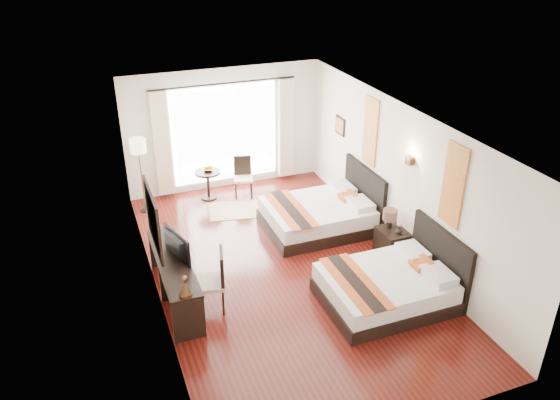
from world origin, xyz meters
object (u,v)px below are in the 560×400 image
object	(u,v)px
window_chair	(243,184)
floor_lamp	(138,151)
bed_near	(390,286)
side_table	(208,185)
fruit_bowl	(208,170)
console_desk	(175,279)
desk_chair	(211,291)
vase	(399,233)
television	(172,246)
table_lamp	(390,216)
nightstand	(392,244)
bed_far	(321,214)

from	to	relation	value
window_chair	floor_lamp	bearing A→B (deg)	-76.48
bed_near	side_table	world-z (taller)	bed_near
floor_lamp	fruit_bowl	distance (m)	1.62
bed_near	console_desk	bearing A→B (deg)	158.02
desk_chair	side_table	distance (m)	3.98
vase	window_chair	distance (m)	4.03
vase	television	size ratio (longest dim) A/B	0.18
bed_near	fruit_bowl	size ratio (longest dim) A/B	8.95
table_lamp	side_table	xyz separation A→B (m)	(-2.57, 3.44, -0.46)
television	floor_lamp	distance (m)	3.32
bed_near	nightstand	bearing A→B (deg)	57.38
bed_near	television	size ratio (longest dim) A/B	2.55
nightstand	television	world-z (taller)	television
vase	television	distance (m)	4.05
bed_far	console_desk	distance (m)	3.48
bed_far	side_table	distance (m)	2.80
floor_lamp	table_lamp	bearing A→B (deg)	-39.95
console_desk	desk_chair	world-z (taller)	desk_chair
bed_far	desk_chair	world-z (taller)	bed_far
bed_far	side_table	size ratio (longest dim) A/B	3.20
bed_near	table_lamp	bearing A→B (deg)	60.76
table_lamp	television	bearing A→B (deg)	179.20
table_lamp	desk_chair	bearing A→B (deg)	-173.00
table_lamp	console_desk	bearing A→B (deg)	179.59
console_desk	television	world-z (taller)	television
bed_near	floor_lamp	world-z (taller)	floor_lamp
bed_far	vase	bearing A→B (deg)	-62.86
vase	desk_chair	distance (m)	3.56
bed_far	television	distance (m)	3.52
window_chair	console_desk	bearing A→B (deg)	-19.31
nightstand	floor_lamp	world-z (taller)	floor_lamp
bed_far	table_lamp	bearing A→B (deg)	-60.04
bed_far	vase	xyz separation A→B (m)	(0.81, -1.58, 0.26)
desk_chair	window_chair	distance (m)	4.11
bed_far	floor_lamp	xyz separation A→B (m)	(-3.24, 2.04, 1.08)
table_lamp	vase	xyz separation A→B (m)	(0.05, -0.26, -0.21)
nightstand	table_lamp	world-z (taller)	table_lamp
television	vase	bearing A→B (deg)	-111.28
television	desk_chair	size ratio (longest dim) A/B	0.76
bed_near	television	world-z (taller)	television
side_table	fruit_bowl	bearing A→B (deg)	30.75
bed_far	floor_lamp	world-z (taller)	floor_lamp
console_desk	window_chair	bearing A→B (deg)	56.12
table_lamp	fruit_bowl	bearing A→B (deg)	126.37
bed_near	floor_lamp	xyz separation A→B (m)	(-3.28, 4.64, 1.09)
television	fruit_bowl	size ratio (longest dim) A/B	3.51
bed_near	television	distance (m)	3.58
vase	side_table	xyz separation A→B (m)	(-2.62, 3.71, -0.24)
nightstand	fruit_bowl	world-z (taller)	fruit_bowl
nightstand	fruit_bowl	bearing A→B (deg)	125.46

